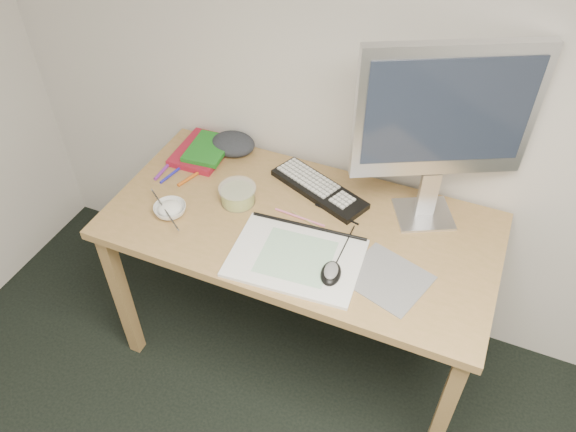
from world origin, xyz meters
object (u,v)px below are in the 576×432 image
(sketchpad, at_px, (296,258))
(keyboard, at_px, (319,189))
(monitor, at_px, (445,117))
(desk, at_px, (300,239))
(rice_bowl, at_px, (170,210))

(sketchpad, xyz_separation_m, keyboard, (-0.05, 0.36, 0.01))
(sketchpad, relative_size, monitor, 0.65)
(desk, height_order, monitor, monitor)
(desk, bearing_deg, monitor, 28.30)
(desk, distance_m, monitor, 0.67)
(rice_bowl, bearing_deg, sketchpad, -3.25)
(rice_bowl, bearing_deg, keyboard, 36.01)
(monitor, relative_size, rice_bowl, 5.68)
(monitor, bearing_deg, rice_bowl, 175.76)
(desk, height_order, keyboard, keyboard)
(rice_bowl, bearing_deg, monitor, 22.63)
(sketchpad, bearing_deg, monitor, 43.75)
(sketchpad, distance_m, rice_bowl, 0.51)
(sketchpad, relative_size, rice_bowl, 3.69)
(sketchpad, distance_m, keyboard, 0.36)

